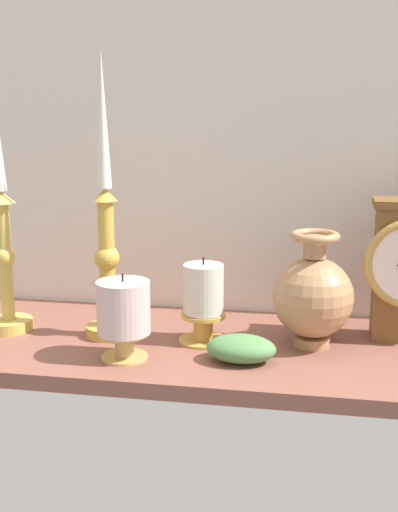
{
  "coord_description": "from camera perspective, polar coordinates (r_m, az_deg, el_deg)",
  "views": [
    {
      "loc": [
        18.27,
        -103.46,
        37.82
      ],
      "look_at": [
        -0.7,
        0.0,
        14.0
      ],
      "focal_mm": 48.62,
      "sensor_mm": 36.0,
      "label": 1
    }
  ],
  "objects": [
    {
      "name": "candlestick_tall_left",
      "position": [
        1.11,
        -7.58,
        1.37
      ],
      "size": [
        7.51,
        7.51,
        45.4
      ],
      "color": "gold",
      "rests_on": "ground_plane"
    },
    {
      "name": "candlestick_tall_center",
      "position": [
        1.18,
        -15.69,
        0.08
      ],
      "size": [
        7.87,
        7.87,
        37.47
      ],
      "color": "#D0B651",
      "rests_on": "ground_plane"
    },
    {
      "name": "pillar_candle_front",
      "position": [
        1.09,
        0.11,
        -3.71
      ],
      "size": [
        7.89,
        7.89,
        13.85
      ],
      "color": "gold",
      "rests_on": "ground_plane"
    },
    {
      "name": "back_wall",
      "position": [
        1.23,
        1.9,
        10.28
      ],
      "size": [
        120.0,
        2.0,
        65.0
      ],
      "primitive_type": "cube",
      "color": "silver",
      "rests_on": "ground_plane"
    },
    {
      "name": "ivy_sprig",
      "position": [
        1.03,
        3.48,
        -7.61
      ],
      "size": [
        10.36,
        7.25,
        3.99
      ],
      "color": "#518349",
      "rests_on": "ground_plane"
    },
    {
      "name": "pillar_candle_near_clock",
      "position": [
        1.03,
        -6.23,
        -4.75
      ],
      "size": [
        7.94,
        7.94,
        13.07
      ],
      "color": "tan",
      "rests_on": "ground_plane"
    },
    {
      "name": "ground_plane",
      "position": [
        1.12,
        0.36,
        -7.62
      ],
      "size": [
        100.0,
        36.0,
        2.4
      ],
      "primitive_type": "cube",
      "color": "brown"
    },
    {
      "name": "brass_vase_bulbous",
      "position": [
        1.09,
        9.36,
        -3.21
      ],
      "size": [
        12.59,
        12.59,
        18.23
      ],
      "color": "#AF8055",
      "rests_on": "ground_plane"
    }
  ]
}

